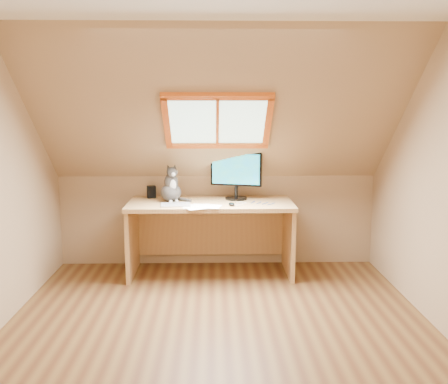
{
  "coord_description": "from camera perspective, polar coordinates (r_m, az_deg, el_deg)",
  "views": [
    {
      "loc": [
        -0.04,
        -3.72,
        1.76
      ],
      "look_at": [
        0.06,
        1.0,
        0.95
      ],
      "focal_mm": 40.0,
      "sensor_mm": 36.0,
      "label": 1
    }
  ],
  "objects": [
    {
      "name": "cables",
      "position": [
        5.1,
        3.33,
        -1.31
      ],
      "size": [
        0.51,
        0.26,
        0.01
      ],
      "color": "silver",
      "rests_on": "desk"
    },
    {
      "name": "desk_speaker",
      "position": [
        5.47,
        -8.3,
        0.01
      ],
      "size": [
        0.11,
        0.11,
        0.13
      ],
      "primitive_type": "cube",
      "rotation": [
        0.0,
        0.0,
        0.24
      ],
      "color": "black",
      "rests_on": "desk"
    },
    {
      "name": "desk",
      "position": [
        5.32,
        -1.54,
        -3.45
      ],
      "size": [
        1.71,
        0.75,
        0.78
      ],
      "color": "tan",
      "rests_on": "ground"
    },
    {
      "name": "papers",
      "position": [
        4.94,
        -2.72,
        -1.66
      ],
      "size": [
        0.35,
        0.3,
        0.01
      ],
      "color": "white",
      "rests_on": "desk"
    },
    {
      "name": "cat",
      "position": [
        5.23,
        -6.07,
        0.47
      ],
      "size": [
        0.29,
        0.32,
        0.4
      ],
      "color": "#3E3936",
      "rests_on": "desk"
    },
    {
      "name": "monitor",
      "position": [
        5.29,
        1.4,
        2.27
      ],
      "size": [
        0.54,
        0.23,
        0.51
      ],
      "color": "black",
      "rests_on": "desk"
    },
    {
      "name": "mouse",
      "position": [
        4.98,
        0.86,
        -1.41
      ],
      "size": [
        0.08,
        0.12,
        0.03
      ],
      "primitive_type": "ellipsoid",
      "rotation": [
        0.0,
        0.0,
        0.23
      ],
      "color": "black",
      "rests_on": "desk"
    },
    {
      "name": "room_shell",
      "position": [
        3.65,
        -0.59,
        4.56
      ],
      "size": [
        3.52,
        3.52,
        2.41
      ],
      "color": "tan",
      "rests_on": "ground"
    },
    {
      "name": "graphics_tablet",
      "position": [
        5.03,
        -5.57,
        -1.45
      ],
      "size": [
        0.32,
        0.24,
        0.01
      ],
      "primitive_type": "cube",
      "rotation": [
        0.0,
        0.0,
        0.11
      ],
      "color": "#B2B2B7",
      "rests_on": "desk"
    },
    {
      "name": "ground",
      "position": [
        4.12,
        -0.57,
        -15.56
      ],
      "size": [
        3.5,
        3.5,
        0.0
      ],
      "primitive_type": "plane",
      "color": "brown",
      "rests_on": "ground"
    }
  ]
}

